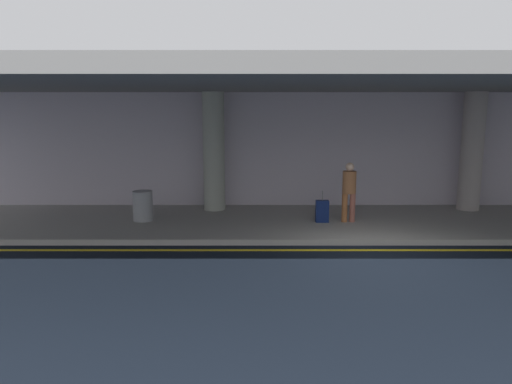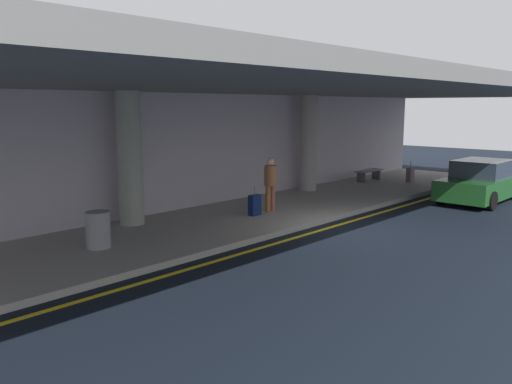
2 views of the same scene
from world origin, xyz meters
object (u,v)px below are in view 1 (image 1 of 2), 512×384
Objects in this scene: traveler_with_luggage at (349,188)px; trash_bin_steel at (142,206)px; suitcase_upright_primary at (322,211)px; support_column_far_left at (213,152)px; support_column_left_mid at (471,152)px.

trash_bin_steel is (-5.82, 0.16, -0.54)m from traveler_with_luggage.
traveler_with_luggage is at bearing -22.48° from suitcase_upright_primary.
support_column_far_left is at bearing 38.36° from trash_bin_steel.
support_column_left_mid is (8.00, 0.00, 0.00)m from support_column_far_left.
support_column_far_left is at bearing 126.83° from suitcase_upright_primary.
trash_bin_steel is (-5.08, 0.19, 0.11)m from suitcase_upright_primary.
support_column_far_left is 2.81m from trash_bin_steel.
support_column_far_left is 8.00m from support_column_left_mid.
support_column_far_left is 4.34m from traveler_with_luggage.
traveler_with_luggage is at bearing -23.25° from support_column_far_left.
support_column_left_mid reaches higher than trash_bin_steel.
support_column_left_mid is 4.06× the size of suitcase_upright_primary.
trash_bin_steel is at bearing -141.64° from support_column_far_left.
support_column_far_left reaches higher than traveler_with_luggage.
support_column_left_mid is 5.35m from suitcase_upright_primary.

